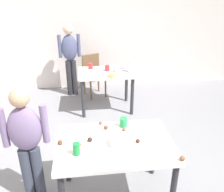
% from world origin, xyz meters
% --- Properties ---
extents(ground_plane, '(6.40, 6.40, 0.00)m').
position_xyz_m(ground_plane, '(0.00, 0.00, 0.00)').
color(ground_plane, gray).
extents(wall_back, '(6.40, 0.10, 2.60)m').
position_xyz_m(wall_back, '(0.00, 3.20, 1.30)').
color(wall_back, silver).
rests_on(wall_back, ground_plane).
extents(dining_table_near, '(1.17, 0.79, 0.75)m').
position_xyz_m(dining_table_near, '(-0.08, -0.19, 0.65)').
color(dining_table_near, white).
rests_on(dining_table_near, ground_plane).
extents(dining_table_far, '(1.00, 0.70, 0.75)m').
position_xyz_m(dining_table_far, '(0.04, 1.97, 0.63)').
color(dining_table_far, silver).
rests_on(dining_table_far, ground_plane).
extents(chair_far_table, '(0.52, 0.52, 0.87)m').
position_xyz_m(chair_far_table, '(-0.17, 2.67, 0.50)').
color(chair_far_table, brown).
rests_on(chair_far_table, ground_plane).
extents(person_girl_near, '(0.45, 0.22, 1.35)m').
position_xyz_m(person_girl_near, '(-0.95, -0.11, 0.80)').
color(person_girl_near, '#383D4C').
rests_on(person_girl_near, ground_plane).
extents(person_adult_far, '(0.46, 0.24, 1.50)m').
position_xyz_m(person_adult_far, '(-0.62, 2.72, 0.90)').
color(person_adult_far, '#28282D').
rests_on(person_adult_far, ground_plane).
extents(mixing_bowl, '(0.19, 0.19, 0.09)m').
position_xyz_m(mixing_bowl, '(-0.04, -0.23, 0.79)').
color(mixing_bowl, white).
rests_on(mixing_bowl, dining_table_near).
extents(soda_can, '(0.07, 0.07, 0.12)m').
position_xyz_m(soda_can, '(-0.46, -0.33, 0.81)').
color(soda_can, '#198438').
rests_on(soda_can, dining_table_near).
extents(fork_near, '(0.17, 0.02, 0.01)m').
position_xyz_m(fork_near, '(-0.20, -0.41, 0.75)').
color(fork_near, silver).
rests_on(fork_near, dining_table_near).
extents(cup_near_0, '(0.08, 0.08, 0.11)m').
position_xyz_m(cup_near_0, '(0.05, 0.09, 0.80)').
color(cup_near_0, green).
rests_on(cup_near_0, dining_table_near).
extents(cake_ball_0, '(0.04, 0.04, 0.04)m').
position_xyz_m(cake_ball_0, '(-0.20, 0.17, 0.77)').
color(cake_ball_0, brown).
rests_on(cake_ball_0, dining_table_near).
extents(cake_ball_1, '(0.05, 0.05, 0.05)m').
position_xyz_m(cake_ball_1, '(-0.15, 0.06, 0.77)').
color(cake_ball_1, brown).
rests_on(cake_ball_1, dining_table_near).
extents(cake_ball_2, '(0.04, 0.04, 0.04)m').
position_xyz_m(cake_ball_2, '(-0.02, -0.07, 0.77)').
color(cake_ball_2, brown).
rests_on(cake_ball_2, dining_table_near).
extents(cake_ball_3, '(0.05, 0.05, 0.05)m').
position_xyz_m(cake_ball_3, '(-0.62, -0.16, 0.78)').
color(cake_ball_3, brown).
rests_on(cake_ball_3, dining_table_near).
extents(cake_ball_4, '(0.05, 0.05, 0.05)m').
position_xyz_m(cake_ball_4, '(0.48, -0.54, 0.77)').
color(cake_ball_4, brown).
rests_on(cake_ball_4, dining_table_near).
extents(cake_ball_5, '(0.04, 0.04, 0.04)m').
position_xyz_m(cake_ball_5, '(0.04, 0.01, 0.77)').
color(cake_ball_5, brown).
rests_on(cake_ball_5, dining_table_near).
extents(cake_ball_6, '(0.05, 0.05, 0.05)m').
position_xyz_m(cake_ball_6, '(-0.33, -0.15, 0.77)').
color(cake_ball_6, '#3D2319').
rests_on(cake_ball_6, dining_table_near).
extents(cake_ball_7, '(0.04, 0.04, 0.04)m').
position_xyz_m(cake_ball_7, '(-0.44, -0.22, 0.77)').
color(cake_ball_7, brown).
rests_on(cake_ball_7, dining_table_near).
extents(cake_ball_8, '(0.04, 0.04, 0.04)m').
position_xyz_m(cake_ball_8, '(0.14, -0.23, 0.77)').
color(cake_ball_8, '#3D2319').
rests_on(cake_ball_8, dining_table_near).
extents(pitcher_far, '(0.10, 0.10, 0.21)m').
position_xyz_m(pitcher_far, '(0.49, 1.90, 0.86)').
color(pitcher_far, white).
rests_on(pitcher_far, dining_table_far).
extents(cup_far_0, '(0.09, 0.09, 0.10)m').
position_xyz_m(cup_far_0, '(0.07, 2.02, 0.80)').
color(cup_far_0, red).
rests_on(cup_far_0, dining_table_far).
extents(cup_far_1, '(0.08, 0.08, 0.10)m').
position_xyz_m(cup_far_1, '(-0.22, 2.18, 0.80)').
color(cup_far_1, red).
rests_on(cup_far_1, dining_table_far).
extents(donut_far_0, '(0.11, 0.11, 0.03)m').
position_xyz_m(donut_far_0, '(0.22, 1.96, 0.77)').
color(donut_far_0, pink).
rests_on(donut_far_0, dining_table_far).
extents(donut_far_1, '(0.14, 0.14, 0.04)m').
position_xyz_m(donut_far_1, '(0.11, 1.70, 0.77)').
color(donut_far_1, gold).
rests_on(donut_far_1, dining_table_far).
extents(donut_far_2, '(0.12, 0.12, 0.03)m').
position_xyz_m(donut_far_2, '(0.40, 2.14, 0.77)').
color(donut_far_2, pink).
rests_on(donut_far_2, dining_table_far).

